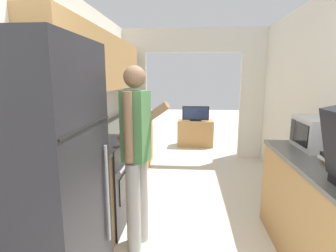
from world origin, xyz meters
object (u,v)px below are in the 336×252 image
Objects in this scene: range_oven at (98,182)px; television at (196,114)px; refrigerator at (38,187)px; tv_cabinet at (195,133)px; microwave at (319,133)px; person at (136,153)px.

range_oven is 3.54m from television.
television is (1.14, 3.34, 0.30)m from range_oven.
refrigerator is 3.00× the size of television.
tv_cabinet is at bearing 76.28° from refrigerator.
range_oven is (-0.04, 1.14, -0.44)m from refrigerator.
television is at bearing -90.00° from tv_cabinet.
microwave is 0.57× the size of tv_cabinet.
person is 3.64× the size of microwave.
refrigerator is 1.23m from range_oven.
person is (0.47, 0.77, 0.00)m from refrigerator.
range_oven reaches higher than television.
television is (1.10, 4.48, -0.15)m from refrigerator.
television is at bearing 107.23° from microwave.
microwave is at bearing -2.78° from range_oven.
tv_cabinet is (1.14, 3.38, -0.17)m from range_oven.
tv_cabinet is at bearing 90.00° from television.
microwave is at bearing -72.77° from television.
refrigerator reaches higher than tv_cabinet.
tv_cabinet is at bearing 71.31° from range_oven.
refrigerator is 1.07× the size of person.
refrigerator is 2.41m from microwave.
range_oven is at bearing 91.95° from refrigerator.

